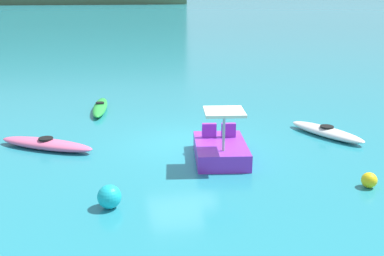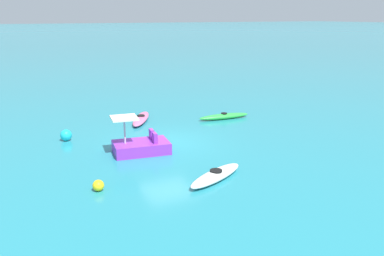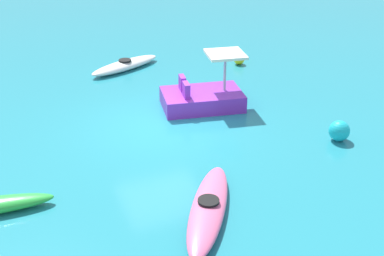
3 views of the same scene
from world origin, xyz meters
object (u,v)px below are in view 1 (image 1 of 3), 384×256
object	(u,v)px
kayak_pink	(46,144)
pedal_boat_purple	(221,148)
kayak_green	(100,107)
kayak_white	(326,132)
buoy_cyan	(109,197)
buoy_yellow	(369,180)

from	to	relation	value
kayak_pink	pedal_boat_purple	xyz separation A→B (m)	(5.22, -1.97, 0.17)
kayak_pink	kayak_green	xyz separation A→B (m)	(1.73, 4.51, -0.00)
kayak_pink	kayak_white	bearing A→B (deg)	-3.60
pedal_boat_purple	buoy_cyan	size ratio (longest dim) A/B	4.68
kayak_pink	buoy_yellow	xyz separation A→B (m)	(8.40, -4.73, 0.04)
kayak_white	kayak_green	bearing A→B (deg)	146.35
kayak_pink	buoy_yellow	distance (m)	9.64
kayak_white	kayak_green	distance (m)	9.20
kayak_pink	kayak_green	size ratio (longest dim) A/B	1.02
kayak_pink	kayak_green	bearing A→B (deg)	69.06
kayak_white	kayak_green	xyz separation A→B (m)	(-7.66, 5.10, -0.00)
kayak_white	buoy_cyan	distance (m)	8.50
kayak_white	pedal_boat_purple	distance (m)	4.40
kayak_white	buoy_yellow	size ratio (longest dim) A/B	7.46
kayak_white	buoy_cyan	bearing A→B (deg)	-152.31
kayak_white	buoy_yellow	world-z (taller)	buoy_yellow
kayak_white	kayak_green	world-z (taller)	same
kayak_white	buoy_yellow	bearing A→B (deg)	-103.41
kayak_green	buoy_cyan	world-z (taller)	buoy_cyan
pedal_boat_purple	buoy_cyan	xyz separation A→B (m)	(-3.35, -2.57, -0.06)
pedal_boat_purple	kayak_white	bearing A→B (deg)	18.27
kayak_white	pedal_boat_purple	size ratio (longest dim) A/B	1.14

